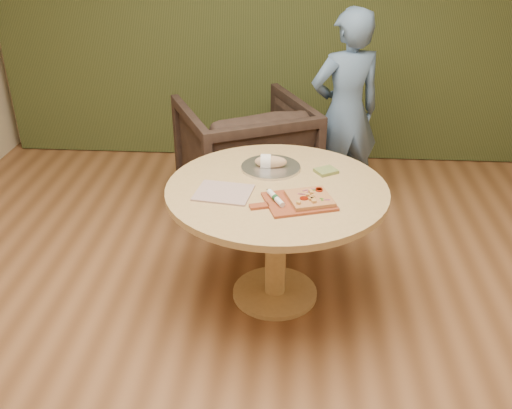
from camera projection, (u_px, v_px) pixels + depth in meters
The scene contains 12 objects.
room_shell at pixel (229, 115), 2.32m from camera, with size 5.04×6.04×2.84m.
curtain at pixel (267, 2), 4.87m from camera, with size 4.80×0.14×2.78m, color #2E3719.
pedestal_table at pixel (276, 209), 3.27m from camera, with size 1.25×1.25×0.75m.
pizza_paddle at pixel (297, 202), 3.02m from camera, with size 0.47×0.37×0.01m.
flatbread_pizza at pixel (310, 198), 3.02m from camera, with size 0.28×0.28×0.04m.
cutlery_roll at pixel (276, 198), 3.01m from camera, with size 0.11×0.19×0.03m.
newspaper at pixel (224, 193), 3.12m from camera, with size 0.30×0.25×0.01m, color beige.
serving_tray at pixel (271, 167), 3.41m from camera, with size 0.36×0.36×0.02m.
bread_roll at pixel (269, 162), 3.40m from camera, with size 0.19×0.09×0.09m.
green_packet at pixel (326, 171), 3.36m from camera, with size 0.12×0.10×0.02m, color #55672E.
armchair at pixel (245, 149), 4.41m from camera, with size 0.91×0.86×0.94m, color black.
person_standing at pixel (345, 113), 4.25m from camera, with size 0.56×0.37×1.53m, color slate.
Camera 1 is at (0.27, -2.20, 2.17)m, focal length 40.00 mm.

